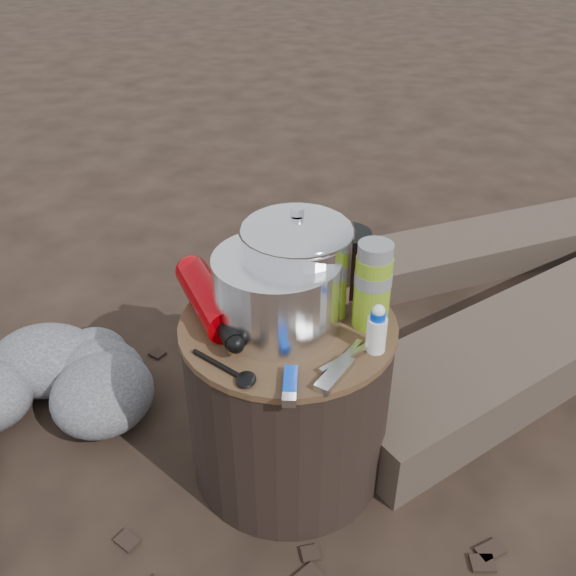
# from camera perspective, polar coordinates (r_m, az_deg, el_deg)

# --- Properties ---
(ground) EXTENTS (60.00, 60.00, 0.00)m
(ground) POSITION_cam_1_polar(r_m,az_deg,el_deg) (1.48, 0.00, -15.74)
(ground) COLOR black
(ground) RESTS_ON ground
(stump) EXTENTS (0.43, 0.43, 0.40)m
(stump) POSITION_cam_1_polar(r_m,az_deg,el_deg) (1.34, 0.00, -10.13)
(stump) COLOR black
(stump) RESTS_ON ground
(rock_ring) EXTENTS (0.41, 0.89, 0.18)m
(rock_ring) POSITION_cam_1_polar(r_m,az_deg,el_deg) (1.49, -24.25, -14.61)
(rock_ring) COLOR #5B5B60
(rock_ring) RESTS_ON ground
(log_small) EXTENTS (1.33, 0.85, 0.11)m
(log_small) POSITION_cam_1_polar(r_m,az_deg,el_deg) (2.22, 15.66, 3.14)
(log_small) COLOR #45382E
(log_small) RESTS_ON ground
(foil_windscreen) EXTENTS (0.25, 0.25, 0.15)m
(foil_windscreen) POSITION_cam_1_polar(r_m,az_deg,el_deg) (1.17, -1.03, -0.34)
(foil_windscreen) COLOR white
(foil_windscreen) RESTS_ON stump
(camping_pot) EXTENTS (0.22, 0.22, 0.22)m
(camping_pot) POSITION_cam_1_polar(r_m,az_deg,el_deg) (1.20, 0.81, 2.29)
(camping_pot) COLOR silver
(camping_pot) RESTS_ON stump
(fuel_bottle) EXTENTS (0.21, 0.29, 0.07)m
(fuel_bottle) POSITION_cam_1_polar(r_m,az_deg,el_deg) (1.23, -7.49, -0.95)
(fuel_bottle) COLOR #A70006
(fuel_bottle) RESTS_ON stump
(thermos) EXTENTS (0.07, 0.07, 0.18)m
(thermos) POSITION_cam_1_polar(r_m,az_deg,el_deg) (1.17, 7.89, 0.21)
(thermos) COLOR #7CA61D
(thermos) RESTS_ON stump
(travel_mug) EXTENTS (0.09, 0.09, 0.14)m
(travel_mug) POSITION_cam_1_polar(r_m,az_deg,el_deg) (1.28, 5.50, 2.40)
(travel_mug) COLOR black
(travel_mug) RESTS_ON stump
(stuff_sack) EXTENTS (0.16, 0.13, 0.11)m
(stuff_sack) POSITION_cam_1_polar(r_m,az_deg,el_deg) (1.33, -2.78, 3.00)
(stuff_sack) COLOR #CF950C
(stuff_sack) RESTS_ON stump
(food_pouch) EXTENTS (0.12, 0.04, 0.15)m
(food_pouch) POSITION_cam_1_polar(r_m,az_deg,el_deg) (1.33, 0.08, 4.02)
(food_pouch) COLOR #141A48
(food_pouch) RESTS_ON stump
(lighter) EXTENTS (0.03, 0.09, 0.02)m
(lighter) POSITION_cam_1_polar(r_m,az_deg,el_deg) (1.07, 0.21, -8.71)
(lighter) COLOR #053BD5
(lighter) RESTS_ON stump
(multitool) EXTENTS (0.07, 0.10, 0.01)m
(multitool) POSITION_cam_1_polar(r_m,az_deg,el_deg) (1.09, 4.40, -8.06)
(multitool) COLOR silver
(multitool) RESTS_ON stump
(pot_grabber) EXTENTS (0.11, 0.13, 0.01)m
(pot_grabber) POSITION_cam_1_polar(r_m,az_deg,el_deg) (1.12, 5.13, -6.57)
(pot_grabber) COLOR silver
(pot_grabber) RESTS_ON stump
(spork) EXTENTS (0.14, 0.10, 0.01)m
(spork) POSITION_cam_1_polar(r_m,az_deg,el_deg) (1.11, -6.52, -7.07)
(spork) COLOR black
(spork) RESTS_ON stump
(squeeze_bottle) EXTENTS (0.04, 0.04, 0.09)m
(squeeze_bottle) POSITION_cam_1_polar(r_m,az_deg,el_deg) (1.13, 8.27, -3.96)
(squeeze_bottle) COLOR white
(squeeze_bottle) RESTS_ON stump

